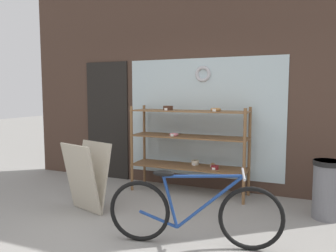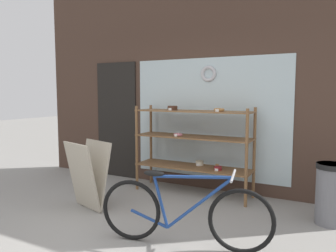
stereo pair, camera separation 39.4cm
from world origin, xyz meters
The scene contains 6 objects.
ground_plane centered at (0.00, 0.00, 0.00)m, with size 30.00×30.00×0.00m, color gray.
storefront_facade centered at (-0.03, 2.42, 1.94)m, with size 6.24×0.13×3.99m.
display_case centered at (0.09, 2.04, 0.83)m, with size 1.81×0.49×1.35m.
bicycle centered at (0.70, 0.38, 0.35)m, with size 1.75×0.54×0.78m.
sandwich_board centered at (-0.89, 0.78, 0.46)m, with size 0.68×0.54×0.90m.
trash_bin centered at (2.00, 1.70, 0.39)m, with size 0.35×0.35×0.73m.
Camera 1 is at (1.70, -2.68, 1.55)m, focal length 35.00 mm.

